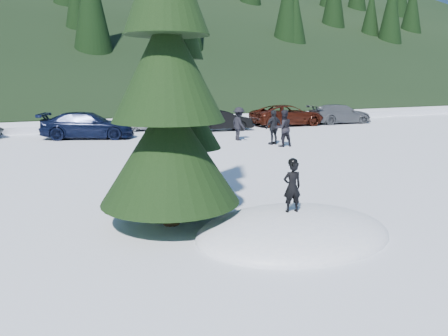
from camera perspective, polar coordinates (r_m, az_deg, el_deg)
name	(u,v)px	position (r m, az deg, el deg)	size (l,w,h in m)	color
ground	(293,234)	(9.85, 9.02, -8.50)	(200.00, 200.00, 0.00)	white
snow_mound	(293,234)	(9.85, 9.02, -8.50)	(4.48, 3.52, 0.96)	white
forest_hillside	(49,5)	(62.47, -21.88, 19.15)	(200.00, 60.00, 25.00)	black
spruce_tall	(168,81)	(9.88, -7.34, 11.26)	(3.20, 3.20, 8.60)	black
spruce_short	(188,127)	(11.60, -4.71, 5.32)	(2.20, 2.20, 5.37)	black
child_skier	(292,187)	(9.64, 8.89, -2.45)	(0.41, 0.27, 1.13)	black
adult_0	(283,128)	(22.28, 7.76, 5.17)	(0.90, 0.70, 1.85)	black
adult_1	(274,127)	(22.90, 6.52, 5.30)	(1.06, 0.44, 1.80)	black
adult_2	(239,124)	(24.38, 1.97, 5.80)	(1.19, 0.68, 1.84)	black
car_3	(88,125)	(26.32, -17.36, 5.34)	(2.12, 5.21, 1.51)	black
car_4	(148,120)	(29.57, -9.85, 6.24)	(1.70, 4.22, 1.44)	gray
car_5	(221,120)	(28.98, -0.41, 6.24)	(1.45, 4.17, 1.37)	black
car_6	(287,115)	(32.55, 8.27, 6.83)	(2.52, 5.46, 1.52)	#351109
car_7	(340,114)	(34.99, 14.90, 6.84)	(2.05, 5.05, 1.47)	#52555A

